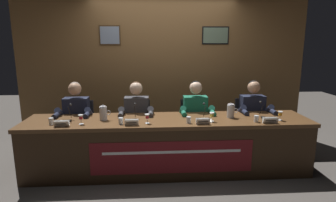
{
  "coord_description": "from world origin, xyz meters",
  "views": [
    {
      "loc": [
        -0.24,
        -3.7,
        1.78
      ],
      "look_at": [
        0.0,
        0.0,
        1.0
      ],
      "focal_mm": 30.02,
      "sensor_mm": 36.0,
      "label": 1
    }
  ],
  "objects_px": {
    "microphone_far_left": "(70,115)",
    "chair_center_left": "(138,129)",
    "juice_glass_center_right": "(212,115)",
    "chair_far_right": "(248,127)",
    "chair_center_right": "(194,128)",
    "water_cup_center_right": "(189,120)",
    "nameplate_far_right": "(270,120)",
    "juice_glass_far_right": "(280,114)",
    "juice_glass_far_left": "(81,118)",
    "microphone_center_right": "(205,114)",
    "nameplate_far_left": "(61,124)",
    "nameplate_center_left": "(132,122)",
    "chair_far_left": "(80,131)",
    "panelist_center_right": "(196,115)",
    "water_cup_far_right": "(256,119)",
    "juice_glass_center_left": "(147,117)",
    "nameplate_center_right": "(203,121)",
    "panelist_center_left": "(137,116)",
    "water_pitcher_left_side": "(103,113)",
    "document_stack_center_right": "(204,121)",
    "panelist_far_left": "(76,117)",
    "microphone_center_left": "(135,114)",
    "water_pitcher_right_side": "(231,111)",
    "conference_table": "(169,138)",
    "water_cup_far_left": "(51,122)",
    "panelist_far_right": "(254,114)",
    "microphone_far_right": "(262,112)",
    "water_cup_center_left": "(121,121)"
  },
  "relations": [
    {
      "from": "nameplate_center_left",
      "to": "chair_far_left",
      "type": "bearing_deg",
      "value": 135.48
    },
    {
      "from": "chair_center_right",
      "to": "water_pitcher_left_side",
      "type": "height_order",
      "value": "water_pitcher_left_side"
    },
    {
      "from": "panelist_far_left",
      "to": "microphone_center_left",
      "type": "bearing_deg",
      "value": -23.56
    },
    {
      "from": "water_pitcher_left_side",
      "to": "document_stack_center_right",
      "type": "relative_size",
      "value": 0.9
    },
    {
      "from": "juice_glass_center_left",
      "to": "document_stack_center_right",
      "type": "bearing_deg",
      "value": 3.72
    },
    {
      "from": "nameplate_far_left",
      "to": "chair_far_right",
      "type": "bearing_deg",
      "value": 17.5
    },
    {
      "from": "juice_glass_center_right",
      "to": "conference_table",
      "type": "bearing_deg",
      "value": 175.01
    },
    {
      "from": "microphone_center_left",
      "to": "juice_glass_far_right",
      "type": "bearing_deg",
      "value": -4.51
    },
    {
      "from": "chair_far_left",
      "to": "nameplate_center_right",
      "type": "xyz_separation_m",
      "value": [
        1.77,
        -0.86,
        0.37
      ]
    },
    {
      "from": "juice_glass_far_right",
      "to": "microphone_far_left",
      "type": "bearing_deg",
      "value": 176.73
    },
    {
      "from": "chair_far_right",
      "to": "chair_center_right",
      "type": "bearing_deg",
      "value": 180.0
    },
    {
      "from": "microphone_center_right",
      "to": "microphone_far_left",
      "type": "bearing_deg",
      "value": 178.47
    },
    {
      "from": "panelist_center_left",
      "to": "water_pitcher_right_side",
      "type": "bearing_deg",
      "value": -15.3
    },
    {
      "from": "microphone_center_right",
      "to": "microphone_center_left",
      "type": "bearing_deg",
      "value": 177.49
    },
    {
      "from": "nameplate_center_left",
      "to": "panelist_far_right",
      "type": "height_order",
      "value": "panelist_far_right"
    },
    {
      "from": "microphone_center_left",
      "to": "microphone_center_right",
      "type": "bearing_deg",
      "value": -2.51
    },
    {
      "from": "panelist_center_left",
      "to": "nameplate_center_right",
      "type": "relative_size",
      "value": 6.82
    },
    {
      "from": "nameplate_far_left",
      "to": "water_pitcher_right_side",
      "type": "relative_size",
      "value": 0.9
    },
    {
      "from": "water_pitcher_left_side",
      "to": "water_pitcher_right_side",
      "type": "height_order",
      "value": "same"
    },
    {
      "from": "juice_glass_far_left",
      "to": "microphone_center_right",
      "type": "height_order",
      "value": "microphone_center_right"
    },
    {
      "from": "nameplate_far_left",
      "to": "chair_far_right",
      "type": "height_order",
      "value": "chair_far_right"
    },
    {
      "from": "juice_glass_center_right",
      "to": "chair_far_right",
      "type": "xyz_separation_m",
      "value": [
        0.77,
        0.74,
        -0.41
      ]
    },
    {
      "from": "chair_far_left",
      "to": "microphone_center_right",
      "type": "height_order",
      "value": "microphone_center_right"
    },
    {
      "from": "panelist_far_left",
      "to": "microphone_far_right",
      "type": "xyz_separation_m",
      "value": [
        2.66,
        -0.38,
        0.13
      ]
    },
    {
      "from": "water_pitcher_left_side",
      "to": "water_pitcher_right_side",
      "type": "relative_size",
      "value": 1.0
    },
    {
      "from": "microphone_far_left",
      "to": "juice_glass_center_left",
      "type": "distance_m",
      "value": 1.05
    },
    {
      "from": "panelist_far_right",
      "to": "water_cup_far_right",
      "type": "xyz_separation_m",
      "value": [
        -0.19,
        -0.59,
        0.09
      ]
    },
    {
      "from": "nameplate_far_left",
      "to": "document_stack_center_right",
      "type": "height_order",
      "value": "nameplate_far_left"
    },
    {
      "from": "panelist_far_left",
      "to": "nameplate_center_left",
      "type": "distance_m",
      "value": 1.08
    },
    {
      "from": "nameplate_far_left",
      "to": "nameplate_far_right",
      "type": "relative_size",
      "value": 0.96
    },
    {
      "from": "chair_far_left",
      "to": "water_cup_center_left",
      "type": "xyz_separation_m",
      "value": [
        0.72,
        -0.79,
        0.36
      ]
    },
    {
      "from": "microphone_far_left",
      "to": "chair_center_left",
      "type": "xyz_separation_m",
      "value": [
        0.87,
        0.58,
        -0.4
      ]
    },
    {
      "from": "conference_table",
      "to": "water_cup_far_left",
      "type": "height_order",
      "value": "water_cup_far_left"
    },
    {
      "from": "chair_center_right",
      "to": "water_cup_center_right",
      "type": "xyz_separation_m",
      "value": [
        -0.19,
        -0.79,
        0.36
      ]
    },
    {
      "from": "juice_glass_center_left",
      "to": "microphone_center_right",
      "type": "xyz_separation_m",
      "value": [
        0.78,
        0.14,
        -0.01
      ]
    },
    {
      "from": "microphone_far_left",
      "to": "nameplate_far_right",
      "type": "bearing_deg",
      "value": -6.22
    },
    {
      "from": "microphone_center_left",
      "to": "document_stack_center_right",
      "type": "bearing_deg",
      "value": -8.3
    },
    {
      "from": "juice_glass_center_left",
      "to": "water_cup_center_right",
      "type": "height_order",
      "value": "juice_glass_center_left"
    },
    {
      "from": "chair_far_right",
      "to": "microphone_center_right",
      "type": "bearing_deg",
      "value": -143.33
    },
    {
      "from": "chair_center_left",
      "to": "nameplate_center_right",
      "type": "xyz_separation_m",
      "value": [
        0.88,
        -0.86,
        0.37
      ]
    },
    {
      "from": "water_cup_far_left",
      "to": "water_cup_center_right",
      "type": "distance_m",
      "value": 1.76
    },
    {
      "from": "water_cup_center_left",
      "to": "chair_far_right",
      "type": "xyz_separation_m",
      "value": [
        1.96,
        0.79,
        -0.36
      ]
    },
    {
      "from": "chair_center_left",
      "to": "nameplate_center_right",
      "type": "distance_m",
      "value": 1.28
    },
    {
      "from": "nameplate_center_right",
      "to": "microphone_center_right",
      "type": "height_order",
      "value": "microphone_center_right"
    },
    {
      "from": "microphone_far_left",
      "to": "juice_glass_center_right",
      "type": "relative_size",
      "value": 1.74
    },
    {
      "from": "nameplate_far_right",
      "to": "juice_glass_far_right",
      "type": "distance_m",
      "value": 0.23
    },
    {
      "from": "microphone_far_right",
      "to": "conference_table",
      "type": "bearing_deg",
      "value": -175.16
    },
    {
      "from": "microphone_center_right",
      "to": "nameplate_center_left",
      "type": "bearing_deg",
      "value": -167.31
    },
    {
      "from": "panelist_center_right",
      "to": "water_cup_far_right",
      "type": "bearing_deg",
      "value": -40.21
    },
    {
      "from": "microphone_center_left",
      "to": "water_pitcher_left_side",
      "type": "xyz_separation_m",
      "value": [
        -0.42,
        0.01,
        0.02
      ]
    }
  ]
}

